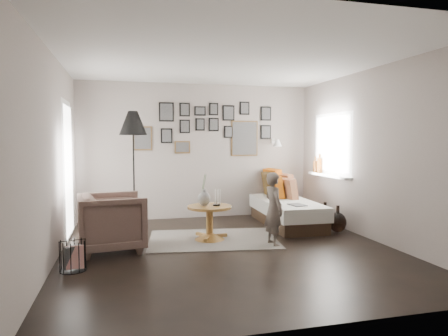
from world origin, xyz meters
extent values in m
plane|color=black|center=(0.00, 0.00, 0.00)|extent=(4.80, 4.80, 0.00)
plane|color=gray|center=(0.00, 2.40, 1.30)|extent=(4.50, 0.00, 4.50)
plane|color=gray|center=(0.00, -2.40, 1.30)|extent=(4.50, 0.00, 4.50)
plane|color=gray|center=(-2.25, 0.00, 1.30)|extent=(0.00, 4.80, 4.80)
plane|color=gray|center=(2.25, 0.00, 1.30)|extent=(0.00, 4.80, 4.80)
plane|color=white|center=(0.00, 0.00, 2.60)|extent=(4.80, 4.80, 0.00)
plane|color=white|center=(-2.23, 1.20, 1.05)|extent=(0.00, 2.14, 2.14)
plane|color=white|center=(-2.23, 1.20, 1.05)|extent=(0.00, 1.88, 1.88)
plane|color=white|center=(-2.23, 1.20, 1.05)|extent=(0.00, 1.93, 1.93)
plane|color=white|center=(2.23, 1.20, 1.45)|extent=(0.00, 1.30, 1.30)
plane|color=white|center=(2.23, 1.20, 1.45)|extent=(0.00, 1.14, 1.14)
cube|color=white|center=(2.17, 1.20, 0.88)|extent=(0.15, 1.32, 0.04)
cylinder|color=#8C4C14|center=(2.17, 1.55, 1.04)|extent=(0.10, 0.10, 0.28)
cylinder|color=#8C4C14|center=(2.17, 1.72, 1.01)|extent=(0.08, 0.08, 0.22)
cube|color=brown|center=(-1.05, 2.38, 1.55)|extent=(0.35, 0.03, 0.45)
cube|color=black|center=(-1.05, 2.37, 1.55)|extent=(0.30, 0.01, 0.40)
cube|color=black|center=(-0.60, 2.38, 2.05)|extent=(0.28, 0.03, 0.36)
cube|color=black|center=(-0.60, 2.37, 2.05)|extent=(0.23, 0.01, 0.31)
cube|color=black|center=(-0.60, 2.38, 1.60)|extent=(0.22, 0.03, 0.28)
cube|color=black|center=(-0.60, 2.37, 1.60)|extent=(0.17, 0.01, 0.23)
cube|color=black|center=(-0.25, 2.38, 2.10)|extent=(0.20, 0.03, 0.26)
cube|color=black|center=(-0.25, 2.37, 2.10)|extent=(0.15, 0.01, 0.21)
cube|color=black|center=(-0.25, 2.38, 1.78)|extent=(0.20, 0.03, 0.26)
cube|color=black|center=(-0.25, 2.37, 1.78)|extent=(0.15, 0.01, 0.21)
cube|color=black|center=(0.05, 2.38, 2.08)|extent=(0.22, 0.03, 0.18)
cube|color=black|center=(0.05, 2.37, 2.08)|extent=(0.17, 0.01, 0.13)
cube|color=black|center=(0.05, 2.38, 1.82)|extent=(0.18, 0.03, 0.24)
cube|color=black|center=(0.05, 2.37, 1.82)|extent=(0.13, 0.01, 0.19)
cube|color=black|center=(0.32, 2.38, 2.12)|extent=(0.18, 0.03, 0.24)
cube|color=black|center=(0.32, 2.37, 2.12)|extent=(0.13, 0.01, 0.19)
cube|color=black|center=(0.32, 2.38, 1.82)|extent=(0.20, 0.03, 0.26)
cube|color=black|center=(0.32, 2.37, 1.82)|extent=(0.15, 0.01, 0.21)
cube|color=black|center=(0.62, 2.38, 2.05)|extent=(0.24, 0.03, 0.30)
cube|color=black|center=(0.62, 2.37, 2.05)|extent=(0.19, 0.01, 0.25)
cube|color=black|center=(0.62, 2.38, 1.68)|extent=(0.18, 0.03, 0.24)
cube|color=black|center=(0.62, 2.37, 1.68)|extent=(0.13, 0.01, 0.19)
cube|color=brown|center=(0.95, 2.38, 1.55)|extent=(0.55, 0.03, 0.70)
cube|color=black|center=(0.95, 2.37, 1.55)|extent=(0.50, 0.01, 0.65)
cube|color=black|center=(0.95, 2.38, 2.15)|extent=(0.20, 0.03, 0.26)
cube|color=black|center=(0.95, 2.37, 2.15)|extent=(0.15, 0.01, 0.21)
cube|color=black|center=(1.40, 2.38, 2.05)|extent=(0.22, 0.03, 0.28)
cube|color=black|center=(1.40, 2.37, 2.05)|extent=(0.17, 0.01, 0.23)
cube|color=black|center=(1.40, 2.38, 1.68)|extent=(0.22, 0.03, 0.28)
cube|color=black|center=(1.40, 2.37, 1.68)|extent=(0.17, 0.01, 0.23)
cube|color=brown|center=(-0.30, 2.38, 1.38)|extent=(0.30, 0.03, 0.24)
cube|color=black|center=(-0.30, 2.37, 1.38)|extent=(0.25, 0.01, 0.19)
cube|color=white|center=(1.55, 2.37, 1.50)|extent=(0.06, 0.04, 0.10)
cylinder|color=white|center=(1.55, 2.25, 1.52)|extent=(0.02, 0.24, 0.02)
cone|color=white|center=(1.55, 2.12, 1.46)|extent=(0.18, 0.18, 0.14)
cube|color=#B2AA9C|center=(-0.10, 0.59, 0.01)|extent=(2.09, 1.60, 0.01)
cone|color=brown|center=(-0.16, 0.58, 0.05)|extent=(0.50, 0.50, 0.10)
cylinder|color=brown|center=(-0.16, 0.58, 0.27)|extent=(0.11, 0.11, 0.38)
cylinder|color=brown|center=(-0.16, 0.58, 0.51)|extent=(0.67, 0.67, 0.04)
ellipsoid|color=black|center=(-0.24, 0.60, 0.63)|extent=(0.19, 0.19, 0.21)
cylinder|color=black|center=(-0.24, 0.60, 0.76)|extent=(0.06, 0.06, 0.04)
cylinder|color=black|center=(-0.05, 0.58, 0.54)|extent=(0.11, 0.11, 0.02)
cube|color=black|center=(1.42, 1.31, 0.11)|extent=(0.85, 1.89, 0.22)
cube|color=beige|center=(1.42, 1.31, 0.32)|extent=(0.91, 1.95, 0.24)
cube|color=#BD4F0A|center=(1.44, 2.08, 0.69)|extent=(0.28, 0.57, 0.54)
cube|color=#402D14|center=(1.30, 1.98, 0.66)|extent=(0.28, 0.52, 0.49)
cube|color=maroon|center=(1.55, 1.82, 0.65)|extent=(0.33, 0.51, 0.47)
cube|color=#BD4F0A|center=(1.36, 1.69, 0.64)|extent=(0.26, 0.47, 0.45)
cube|color=maroon|center=(1.51, 1.51, 0.62)|extent=(0.27, 0.44, 0.41)
cube|color=black|center=(1.37, 0.76, 0.45)|extent=(0.25, 0.32, 0.02)
imported|color=brown|center=(-1.57, 0.34, 0.40)|extent=(0.97, 0.94, 0.79)
cube|color=silver|center=(-1.54, 0.39, 0.48)|extent=(0.39, 0.40, 0.16)
cylinder|color=black|center=(-1.24, 1.63, 0.02)|extent=(0.31, 0.31, 0.03)
cylinder|color=black|center=(-1.24, 1.63, 0.89)|extent=(0.03, 0.03, 1.78)
cone|color=black|center=(-1.24, 1.63, 1.80)|extent=(0.47, 0.47, 0.40)
cube|color=black|center=(-2.00, -0.43, 0.16)|extent=(0.21, 0.18, 0.27)
cube|color=silver|center=(-1.97, -0.44, 0.16)|extent=(0.20, 0.09, 0.27)
ellipsoid|color=black|center=(1.83, 0.68, 0.19)|extent=(0.32, 0.32, 0.37)
cylinder|color=black|center=(1.83, 0.68, 0.43)|extent=(0.05, 0.05, 0.11)
ellipsoid|color=black|center=(2.00, 0.56, 0.16)|extent=(0.29, 0.29, 0.33)
cylinder|color=black|center=(2.00, 0.56, 0.39)|extent=(0.05, 0.05, 0.11)
imported|color=#5C5048|center=(0.68, 0.08, 0.53)|extent=(0.31, 0.42, 1.06)
camera|label=1|loc=(-1.41, -5.26, 1.52)|focal=32.00mm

